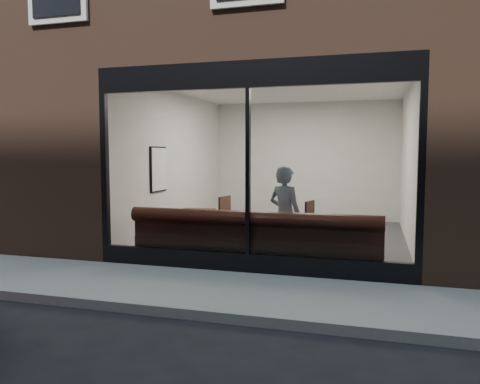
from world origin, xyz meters
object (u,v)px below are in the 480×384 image
(person, at_px, (285,216))
(cafe_chair_right, at_px, (300,238))
(cafe_table_right, at_px, (349,220))
(cafe_chair_left, at_px, (217,230))
(cafe_table_left, at_px, (195,211))
(banquette, at_px, (254,253))

(person, xyz_separation_m, cafe_chair_right, (0.07, 1.20, -0.57))
(cafe_table_right, bearing_deg, person, -164.36)
(cafe_chair_left, bearing_deg, person, 147.08)
(cafe_table_left, relative_size, cafe_chair_right, 1.66)
(banquette, xyz_separation_m, cafe_table_right, (1.45, 0.55, 0.52))
(cafe_table_right, xyz_separation_m, cafe_chair_left, (-2.73, 1.33, -0.50))
(person, xyz_separation_m, cafe_table_left, (-1.85, 0.71, -0.07))
(cafe_table_left, distance_m, cafe_table_right, 2.88)
(banquette, distance_m, cafe_table_left, 1.79)
(cafe_chair_right, bearing_deg, person, 102.15)
(cafe_table_right, height_order, cafe_chair_left, cafe_table_right)
(banquette, bearing_deg, cafe_chair_left, 124.46)
(cafe_chair_left, height_order, cafe_chair_right, cafe_chair_left)
(person, height_order, cafe_chair_left, person)
(banquette, relative_size, person, 2.46)
(banquette, relative_size, cafe_chair_right, 10.67)
(person, bearing_deg, cafe_table_right, -139.96)
(cafe_table_left, bearing_deg, cafe_table_right, -8.51)
(person, relative_size, cafe_chair_right, 4.33)
(cafe_table_left, distance_m, cafe_chair_left, 1.03)
(person, relative_size, cafe_chair_left, 3.43)
(person, bearing_deg, banquette, 55.59)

